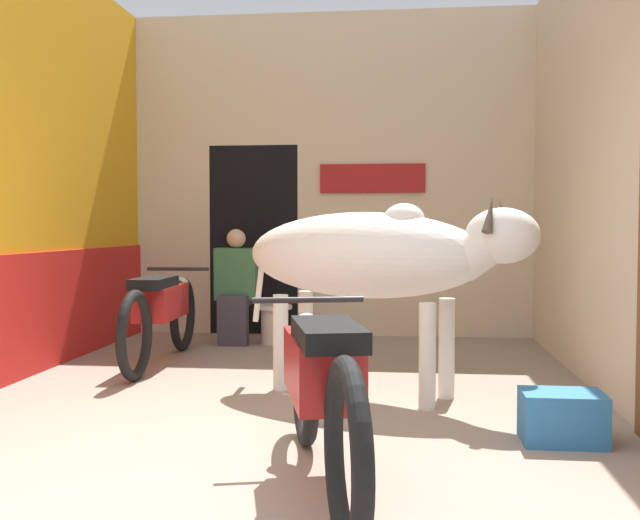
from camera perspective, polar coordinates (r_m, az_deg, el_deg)
ground_plane at (r=3.32m, az=-8.21°, el=-18.35°), size 30.00×30.00×0.00m
wall_left_shopfront at (r=6.31m, az=-22.47°, el=6.91°), size 0.25×5.05×3.48m
wall_back_with_doorway at (r=8.37m, az=-1.07°, el=4.70°), size 4.30×0.93×3.48m
wall_right_with_door at (r=5.69m, az=21.31°, el=7.78°), size 0.22×5.05×3.48m
cow at (r=5.20m, az=4.12°, el=0.25°), size 2.16×1.32×1.38m
motorcycle_near at (r=3.41m, az=0.13°, el=-9.50°), size 0.70×2.03×0.82m
motorcycle_far at (r=6.56m, az=-12.01°, el=-3.78°), size 0.58×2.10×0.80m
shopkeeper_seated at (r=7.57m, az=-6.46°, el=-1.89°), size 0.42×0.33×1.16m
plastic_stool at (r=7.56m, az=-3.54°, el=-4.82°), size 0.37×0.37×0.39m
crate at (r=4.38m, az=17.98°, el=-11.33°), size 0.44×0.32×0.28m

